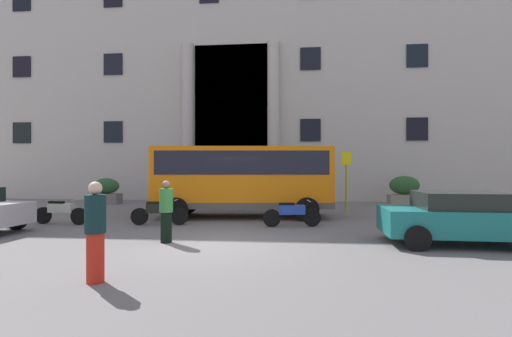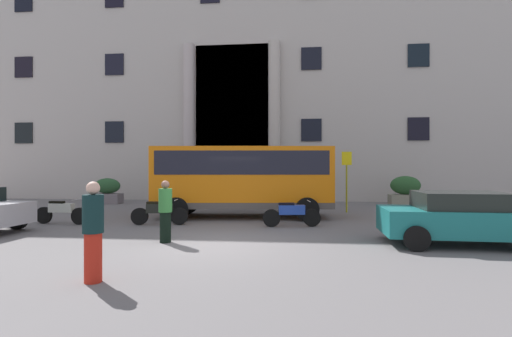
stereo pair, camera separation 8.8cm
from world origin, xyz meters
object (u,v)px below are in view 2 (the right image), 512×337
Objects in this scene: pedestrian_woman_dark_dress at (165,211)px; pedestrian_woman_with_bag at (93,231)px; bus_stop_sign at (347,175)px; hedge_planter_far_west at (405,192)px; parked_sedan_second at (460,217)px; motorcycle_near_kerb at (158,212)px; hedge_planter_west at (264,190)px; motorcycle_far_end at (290,213)px; hedge_planter_entrance_right at (191,191)px; scooter_by_planter at (60,211)px; hedge_planter_entrance_left at (107,191)px; orange_minibus at (243,176)px.

pedestrian_woman_with_bag reaches higher than pedestrian_woman_dark_dress.
hedge_planter_far_west is at bearing 42.46° from bus_stop_sign.
motorcycle_near_kerb is at bearing 166.67° from parked_sedan_second.
hedge_planter_west is 1.08× the size of motorcycle_far_end.
hedge_planter_far_west is 0.81× the size of motorcycle_near_kerb.
hedge_planter_entrance_right is 0.94× the size of hedge_planter_far_west.
motorcycle_far_end is 7.37m from pedestrian_woman_with_bag.
hedge_planter_west is 7.76m from motorcycle_far_end.
hedge_planter_far_west is at bearing -0.66° from hedge_planter_entrance_right.
motorcycle_far_end is (-2.48, -4.36, -1.23)m from bus_stop_sign.
scooter_by_planter is (-14.15, -7.76, -0.31)m from hedge_planter_far_west.
hedge_planter_entrance_left is 0.77× the size of scooter_by_planter.
hedge_planter_entrance_left is at bearing 121.87° from motorcycle_near_kerb.
motorcycle_near_kerb is (-7.12, -4.42, -1.23)m from bus_stop_sign.
bus_stop_sign reaches higher than hedge_planter_west.
hedge_planter_entrance_right reaches higher than parked_sedan_second.
pedestrian_woman_dark_dress reaches higher than hedge_planter_far_west.
pedestrian_woman_dark_dress is at bearing -146.65° from motorcycle_far_end.
parked_sedan_second is (10.09, -10.24, -0.01)m from hedge_planter_entrance_right.
scooter_by_planter is (-6.25, -2.52, -1.23)m from orange_minibus.
scooter_by_planter is (-10.68, -4.59, -1.23)m from bus_stop_sign.
scooter_by_planter is at bearing 171.62° from parked_sedan_second.
hedge_planter_far_west is 0.82× the size of motorcycle_far_end.
pedestrian_woman_dark_dress is at bearing 43.83° from pedestrian_woman_with_bag.
scooter_by_planter is (-6.68, -7.82, -0.34)m from hedge_planter_west.
orange_minibus reaches higher than hedge_planter_entrance_left.
pedestrian_woman_with_bag is at bearing -150.97° from parked_sedan_second.
parked_sedan_second reaches higher than scooter_by_planter.
bus_stop_sign is 7.26m from parked_sedan_second.
hedge_planter_entrance_left is 0.78× the size of motorcycle_near_kerb.
scooter_by_planter is at bearing 176.55° from motorcycle_near_kerb.
motorcycle_near_kerb is 6.61m from pedestrian_woman_with_bag.
hedge_planter_entrance_right is 0.38× the size of parked_sedan_second.
orange_minibus is 3.25m from motorcycle_far_end.
motorcycle_far_end and scooter_by_planter have the same top height.
pedestrian_woman_with_bag is (-0.06, -3.52, 0.06)m from pedestrian_woman_dark_dress.
bus_stop_sign is 5.17m from motorcycle_far_end.
parked_sedan_second is at bearing -33.55° from hedge_planter_entrance_left.
hedge_planter_west reaches higher than hedge_planter_far_west.
hedge_planter_entrance_left is (-4.68, -0.44, -0.04)m from hedge_planter_entrance_right.
scooter_by_planter is at bearing 172.74° from motorcycle_far_end.
hedge_planter_entrance_left is at bearing -151.37° from pedestrian_woman_dark_dress.
pedestrian_woman_with_bag reaches higher than parked_sedan_second.
hedge_planter_west is at bearing -1.04° from hedge_planter_entrance_right.
motorcycle_near_kerb is at bearing -144.66° from orange_minibus.
hedge_planter_entrance_left is 8.83m from hedge_planter_west.
scooter_by_planter is at bearing -125.58° from pedestrian_woman_dark_dress.
orange_minibus is 3.65× the size of motorcycle_far_end.
motorcycle_far_end is 4.64m from motorcycle_near_kerb.
bus_stop_sign is at bearing 16.51° from pedestrian_woman_with_bag.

